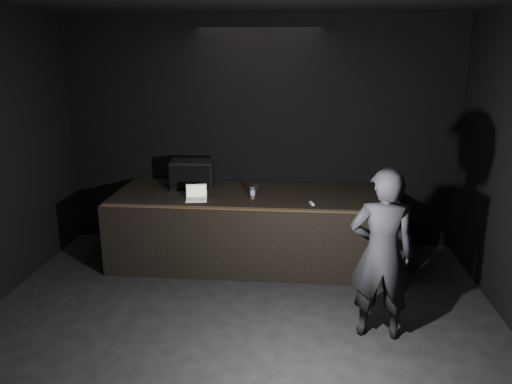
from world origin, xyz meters
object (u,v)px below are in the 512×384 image
object	(u,v)px
stage_riser	(254,227)
person	(382,254)
beer_can	(253,193)
laptop	(196,196)
stage_monitor	(192,174)

from	to	relation	value
stage_riser	person	size ratio (longest dim) A/B	2.15
beer_can	person	xyz separation A→B (m)	(1.51, -1.67, -0.16)
laptop	stage_monitor	bearing A→B (deg)	96.87
beer_can	person	size ratio (longest dim) A/B	0.09
stage_riser	person	bearing A→B (deg)	-51.45
stage_riser	person	distance (m)	2.46
stage_monitor	person	size ratio (longest dim) A/B	0.34
laptop	person	xyz separation A→B (m)	(2.27, -1.56, -0.12)
stage_riser	beer_can	bearing A→B (deg)	-89.65
laptop	beer_can	size ratio (longest dim) A/B	1.88
stage_riser	stage_monitor	bearing A→B (deg)	162.91
stage_riser	beer_can	size ratio (longest dim) A/B	23.30
stage_riser	laptop	bearing A→B (deg)	-156.31
stage_riser	laptop	size ratio (longest dim) A/B	12.38
stage_monitor	person	world-z (taller)	person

